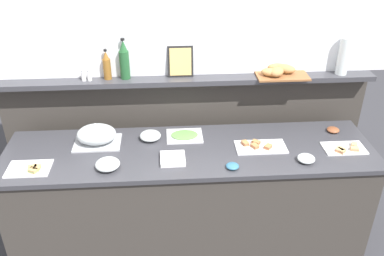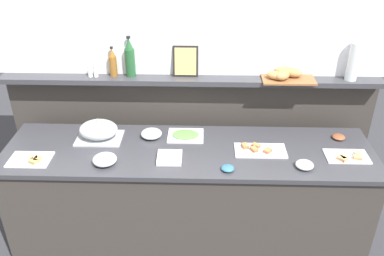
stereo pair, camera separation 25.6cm
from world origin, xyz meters
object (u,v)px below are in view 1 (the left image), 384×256
at_px(serving_cloche, 97,135).
at_px(bread_basket, 279,70).
at_px(sandwich_platter_front, 260,146).
at_px(glass_bowl_small, 108,165).
at_px(glass_bowl_large, 306,159).
at_px(cold_cuts_platter, 185,136).
at_px(condiment_bowl_teal, 333,130).
at_px(glass_bowl_medium, 150,136).
at_px(sandwich_platter_side, 345,148).
at_px(pepper_shaker, 89,75).
at_px(water_carafe, 344,56).
at_px(condiment_bowl_dark, 232,166).
at_px(framed_picture, 180,62).
at_px(vinegar_bottle_amber, 107,66).
at_px(salt_shaker, 83,75).
at_px(sandwich_platter_rear, 30,169).
at_px(napkin_stack, 173,159).
at_px(wine_bottle_green, 124,61).

relative_size(serving_cloche, bread_basket, 0.85).
height_order(sandwich_platter_front, glass_bowl_small, glass_bowl_small).
height_order(serving_cloche, glass_bowl_large, serving_cloche).
bearing_deg(cold_cuts_platter, glass_bowl_large, -25.59).
bearing_deg(condiment_bowl_teal, serving_cloche, -178.33).
relative_size(sandwich_platter_front, glass_bowl_medium, 2.33).
height_order(sandwich_platter_side, serving_cloche, serving_cloche).
height_order(condiment_bowl_teal, bread_basket, bread_basket).
distance_m(sandwich_platter_side, pepper_shaker, 1.96).
relative_size(cold_cuts_platter, water_carafe, 0.93).
bearing_deg(sandwich_platter_side, serving_cloche, 173.51).
xyz_separation_m(glass_bowl_large, condiment_bowl_dark, (-0.52, -0.04, -0.01)).
distance_m(sandwich_platter_front, framed_picture, 0.88).
xyz_separation_m(vinegar_bottle_amber, framed_picture, (0.56, 0.01, 0.01)).
height_order(condiment_bowl_dark, water_carafe, water_carafe).
relative_size(cold_cuts_platter, salt_shaker, 3.11).
bearing_deg(glass_bowl_medium, sandwich_platter_rear, -156.82).
height_order(condiment_bowl_teal, salt_shaker, salt_shaker).
bearing_deg(condiment_bowl_teal, condiment_bowl_dark, -153.25).
bearing_deg(sandwich_platter_side, vinegar_bottle_amber, 162.22).
distance_m(sandwich_platter_front, sandwich_platter_rear, 1.60).
height_order(glass_bowl_medium, vinegar_bottle_amber, vinegar_bottle_amber).
distance_m(condiment_bowl_teal, salt_shaker, 1.96).
relative_size(glass_bowl_large, napkin_stack, 0.71).
relative_size(condiment_bowl_teal, condiment_bowl_dark, 1.08).
bearing_deg(condiment_bowl_teal, cold_cuts_platter, 179.77).
distance_m(glass_bowl_large, pepper_shaker, 1.70).
height_order(sandwich_platter_rear, cold_cuts_platter, sandwich_platter_rear).
height_order(glass_bowl_large, glass_bowl_medium, glass_bowl_medium).
xyz_separation_m(glass_bowl_medium, water_carafe, (1.51, 0.29, 0.49)).
distance_m(vinegar_bottle_amber, pepper_shaker, 0.15).
height_order(cold_cuts_platter, condiment_bowl_dark, condiment_bowl_dark).
height_order(condiment_bowl_dark, vinegar_bottle_amber, vinegar_bottle_amber).
relative_size(sandwich_platter_side, framed_picture, 1.25).
height_order(serving_cloche, pepper_shaker, pepper_shaker).
height_order(sandwich_platter_side, vinegar_bottle_amber, vinegar_bottle_amber).
bearing_deg(napkin_stack, vinegar_bottle_amber, 127.86).
bearing_deg(condiment_bowl_dark, wine_bottle_green, 135.33).
distance_m(sandwich_platter_side, condiment_bowl_dark, 0.86).
xyz_separation_m(sandwich_platter_side, serving_cloche, (-1.79, 0.20, 0.06)).
distance_m(napkin_stack, bread_basket, 1.12).
bearing_deg(glass_bowl_small, framed_picture, 52.54).
bearing_deg(salt_shaker, glass_bowl_large, -22.77).
bearing_deg(vinegar_bottle_amber, wine_bottle_green, 1.38).
bearing_deg(condiment_bowl_dark, glass_bowl_large, 4.75).
distance_m(glass_bowl_medium, glass_bowl_small, 0.45).
bearing_deg(sandwich_platter_rear, condiment_bowl_dark, -3.05).
bearing_deg(sandwich_platter_side, sandwich_platter_front, 173.57).
xyz_separation_m(serving_cloche, pepper_shaker, (-0.06, 0.32, 0.34)).
bearing_deg(pepper_shaker, sandwich_platter_front, -20.25).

